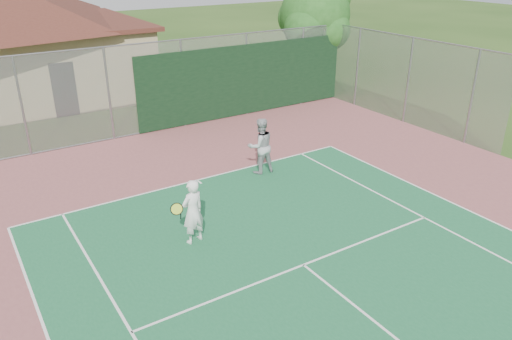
{
  "coord_description": "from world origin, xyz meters",
  "views": [
    {
      "loc": [
        -6.11,
        -1.12,
        6.67
      ],
      "look_at": [
        0.45,
        9.14,
        1.29
      ],
      "focal_mm": 35.0,
      "sensor_mm": 36.0,
      "label": 1
    }
  ],
  "objects": [
    {
      "name": "player_white_front",
      "position": [
        -1.67,
        8.68,
        0.84
      ],
      "size": [
        1.05,
        0.69,
        1.67
      ],
      "rotation": [
        0.0,
        0.0,
        3.35
      ],
      "color": "white",
      "rests_on": "ground"
    },
    {
      "name": "player_grey_back",
      "position": [
        2.02,
        11.34,
        0.91
      ],
      "size": [
        0.95,
        0.77,
        1.83
      ],
      "rotation": [
        0.0,
        0.0,
        3.05
      ],
      "color": "#A4A6A9",
      "rests_on": "ground"
    },
    {
      "name": "tree",
      "position": [
        9.95,
        18.53,
        3.68
      ],
      "size": [
        4.02,
        3.81,
        5.6
      ],
      "color": "#321D12",
      "rests_on": "ground"
    },
    {
      "name": "back_fence",
      "position": [
        2.11,
        16.98,
        1.67
      ],
      "size": [
        20.08,
        0.11,
        3.53
      ],
      "color": "gray",
      "rests_on": "ground"
    },
    {
      "name": "side_fence_right",
      "position": [
        10.0,
        12.5,
        1.75
      ],
      "size": [
        0.08,
        9.0,
        3.5
      ],
      "color": "gray",
      "rests_on": "ground"
    }
  ]
}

